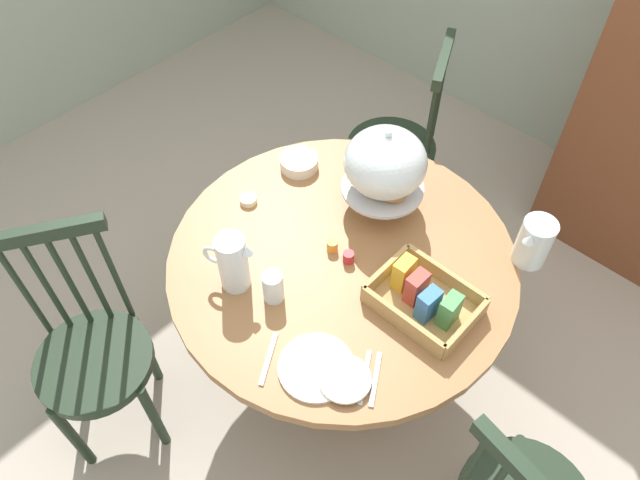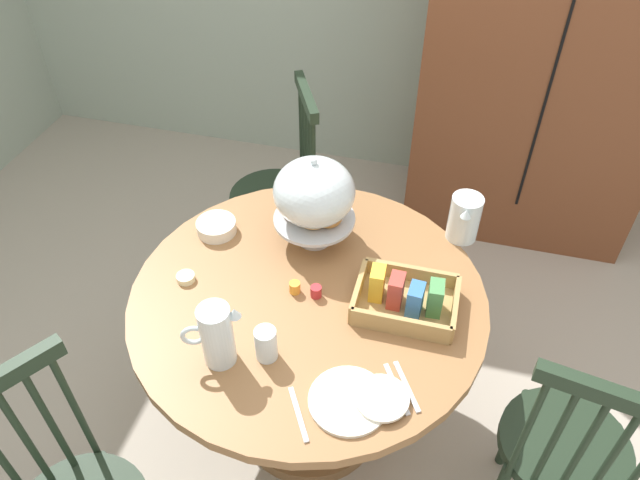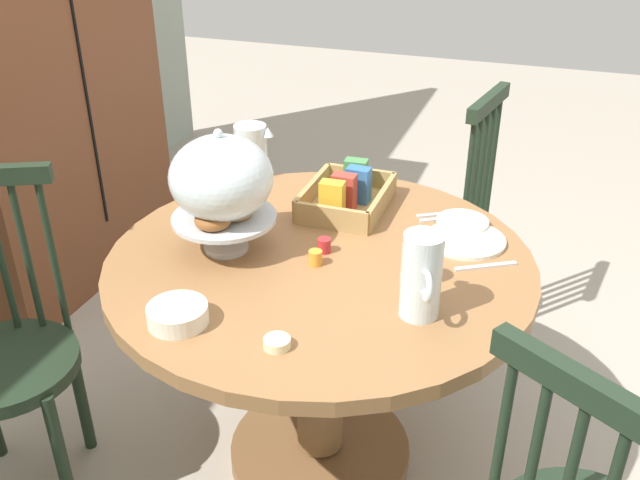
# 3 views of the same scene
# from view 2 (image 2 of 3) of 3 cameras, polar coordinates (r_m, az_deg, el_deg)

# --- Properties ---
(ground_plane) EXTENTS (10.00, 10.00, 0.00)m
(ground_plane) POSITION_cam_2_polar(r_m,az_deg,el_deg) (2.52, 1.99, -16.66)
(ground_plane) COLOR #A89E8E
(wooden_armoire) EXTENTS (1.18, 0.60, 1.96)m
(wooden_armoire) POSITION_cam_2_polar(r_m,az_deg,el_deg) (3.03, 21.13, 16.87)
(wooden_armoire) COLOR brown
(wooden_armoire) RESTS_ON ground_plane
(dining_table) EXTENTS (1.14, 1.14, 0.74)m
(dining_table) POSITION_cam_2_polar(r_m,az_deg,el_deg) (2.10, -1.05, -9.24)
(dining_table) COLOR olive
(dining_table) RESTS_ON ground_plane
(windsor_chair_near_window) EXTENTS (0.44, 0.45, 0.97)m
(windsor_chair_near_window) POSITION_cam_2_polar(r_m,az_deg,el_deg) (2.76, -3.92, 4.11)
(windsor_chair_near_window) COLOR #1E2D1E
(windsor_chair_near_window) RESTS_ON ground_plane
(windsor_chair_facing_door) EXTENTS (0.41, 0.41, 0.97)m
(windsor_chair_facing_door) POSITION_cam_2_polar(r_m,az_deg,el_deg) (2.08, 22.09, -18.18)
(windsor_chair_facing_door) COLOR #1E2D1E
(windsor_chair_facing_door) RESTS_ON ground_plane
(pastry_stand_with_dome) EXTENTS (0.28, 0.28, 0.34)m
(pastry_stand_with_dome) POSITION_cam_2_polar(r_m,az_deg,el_deg) (1.98, -0.56, 4.27)
(pastry_stand_with_dome) COLOR silver
(pastry_stand_with_dome) RESTS_ON dining_table
(orange_juice_pitcher) EXTENTS (0.17, 0.09, 0.21)m
(orange_juice_pitcher) POSITION_cam_2_polar(r_m,az_deg,el_deg) (1.72, -9.74, -9.10)
(orange_juice_pitcher) COLOR silver
(orange_juice_pitcher) RESTS_ON dining_table
(milk_pitcher) EXTENTS (0.11, 0.19, 0.17)m
(milk_pitcher) POSITION_cam_2_polar(r_m,az_deg,el_deg) (2.13, 13.50, 1.93)
(milk_pitcher) COLOR silver
(milk_pitcher) RESTS_ON dining_table
(cereal_basket) EXTENTS (0.32, 0.24, 0.12)m
(cereal_basket) POSITION_cam_2_polar(r_m,az_deg,el_deg) (1.88, 8.11, -5.49)
(cereal_basket) COLOR tan
(cereal_basket) RESTS_ON dining_table
(china_plate_large) EXTENTS (0.22, 0.22, 0.01)m
(china_plate_large) POSITION_cam_2_polar(r_m,az_deg,el_deg) (1.68, 2.70, -14.97)
(china_plate_large) COLOR white
(china_plate_large) RESTS_ON dining_table
(china_plate_small) EXTENTS (0.15, 0.15, 0.01)m
(china_plate_small) POSITION_cam_2_polar(r_m,az_deg,el_deg) (1.68, 5.88, -14.68)
(china_plate_small) COLOR white
(china_plate_small) RESTS_ON china_plate_large
(cereal_bowl) EXTENTS (0.14, 0.14, 0.04)m
(cereal_bowl) POSITION_cam_2_polar(r_m,az_deg,el_deg) (2.16, -9.80, 1.24)
(cereal_bowl) COLOR white
(cereal_bowl) RESTS_ON dining_table
(drinking_glass) EXTENTS (0.06, 0.06, 0.11)m
(drinking_glass) POSITION_cam_2_polar(r_m,az_deg,el_deg) (1.74, -5.15, -9.79)
(drinking_glass) COLOR silver
(drinking_glass) RESTS_ON dining_table
(butter_dish) EXTENTS (0.06, 0.06, 0.02)m
(butter_dish) POSITION_cam_2_polar(r_m,az_deg,el_deg) (2.01, -12.62, -3.50)
(butter_dish) COLOR beige
(butter_dish) RESTS_ON dining_table
(jam_jar_strawberry) EXTENTS (0.04, 0.04, 0.04)m
(jam_jar_strawberry) POSITION_cam_2_polar(r_m,az_deg,el_deg) (1.91, -0.38, -4.91)
(jam_jar_strawberry) COLOR #B7282D
(jam_jar_strawberry) RESTS_ON dining_table
(jam_jar_apricot) EXTENTS (0.04, 0.04, 0.04)m
(jam_jar_apricot) POSITION_cam_2_polar(r_m,az_deg,el_deg) (1.92, -2.40, -4.51)
(jam_jar_apricot) COLOR orange
(jam_jar_apricot) RESTS_ON dining_table
(table_knife) EXTENTS (0.10, 0.15, 0.01)m
(table_knife) POSITION_cam_2_polar(r_m,az_deg,el_deg) (1.72, 7.27, -13.82)
(table_knife) COLOR silver
(table_knife) RESTS_ON dining_table
(dinner_fork) EXTENTS (0.10, 0.15, 0.01)m
(dinner_fork) POSITION_cam_2_polar(r_m,az_deg,el_deg) (1.73, 8.21, -13.56)
(dinner_fork) COLOR silver
(dinner_fork) RESTS_ON dining_table
(soup_spoon) EXTENTS (0.10, 0.15, 0.01)m
(soup_spoon) POSITION_cam_2_polar(r_m,az_deg,el_deg) (1.67, -2.06, -16.16)
(soup_spoon) COLOR silver
(soup_spoon) RESTS_ON dining_table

